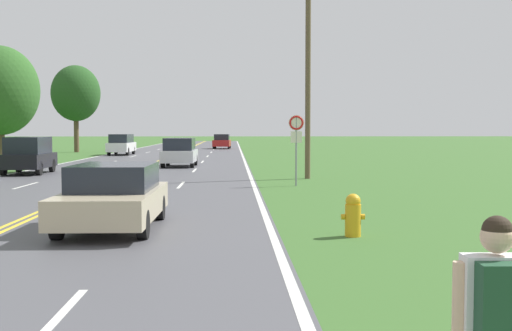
# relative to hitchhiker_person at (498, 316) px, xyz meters

# --- Properties ---
(hitchhiker_person) EXTENTS (0.56, 0.41, 1.65)m
(hitchhiker_person) POSITION_rel_hitchhiker_person_xyz_m (0.00, 0.00, 0.00)
(hitchhiker_person) COLOR #38476B
(hitchhiker_person) RESTS_ON ground
(fire_hydrant) EXTENTS (0.49, 0.33, 0.89)m
(fire_hydrant) POSITION_rel_hitchhiker_person_xyz_m (0.78, 9.02, -0.56)
(fire_hydrant) COLOR gold
(fire_hydrant) RESTS_ON ground
(traffic_sign) EXTENTS (0.60, 0.10, 2.75)m
(traffic_sign) POSITION_rel_hitchhiker_person_xyz_m (0.78, 20.78, 1.07)
(traffic_sign) COLOR gray
(traffic_sign) RESTS_ON ground
(utility_pole_midground) EXTENTS (1.80, 0.24, 9.52)m
(utility_pole_midground) POSITION_rel_hitchhiker_person_xyz_m (1.65, 24.46, 3.90)
(utility_pole_midground) COLOR brown
(utility_pole_midground) RESTS_ON ground
(tree_mid_treeline) EXTENTS (4.65, 4.65, 8.33)m
(tree_mid_treeline) POSITION_rel_hitchhiker_person_xyz_m (-16.73, 58.37, 4.62)
(tree_mid_treeline) COLOR brown
(tree_mid_treeline) RESTS_ON ground
(tree_right_cluster) EXTENTS (5.39, 5.39, 7.99)m
(tree_right_cluster) POSITION_rel_hitchhiker_person_xyz_m (-17.83, 41.23, 3.87)
(tree_right_cluster) COLOR brown
(tree_right_cluster) RESTS_ON ground
(car_champagne_sedan_nearest) EXTENTS (1.94, 4.49, 1.43)m
(car_champagne_sedan_nearest) POSITION_rel_hitchhiker_person_xyz_m (-4.33, 10.25, -0.28)
(car_champagne_sedan_nearest) COLOR black
(car_champagne_sedan_nearest) RESTS_ON ground
(car_black_van_approaching) EXTENTS (1.98, 3.98, 1.83)m
(car_black_van_approaching) POSITION_rel_hitchhiker_person_xyz_m (-11.77, 28.00, -0.06)
(car_black_van_approaching) COLOR black
(car_black_van_approaching) RESTS_ON ground
(car_silver_hatchback_mid_near) EXTENTS (1.95, 4.01, 1.69)m
(car_silver_hatchback_mid_near) POSITION_rel_hitchhiker_person_xyz_m (-4.81, 33.85, -0.12)
(car_silver_hatchback_mid_near) COLOR black
(car_silver_hatchback_mid_near) RESTS_ON ground
(car_white_van_mid_far) EXTENTS (1.81, 4.87, 1.79)m
(car_white_van_mid_far) POSITION_rel_hitchhiker_person_xyz_m (-11.22, 51.33, -0.07)
(car_white_van_mid_far) COLOR black
(car_white_van_mid_far) RESTS_ON ground
(car_red_sedan_receding) EXTENTS (2.07, 4.18, 1.65)m
(car_red_sedan_receding) POSITION_rel_hitchhiker_person_xyz_m (-2.90, 68.61, -0.18)
(car_red_sedan_receding) COLOR black
(car_red_sedan_receding) RESTS_ON ground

